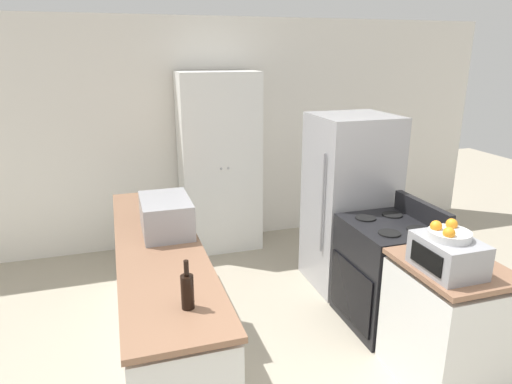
{
  "coord_description": "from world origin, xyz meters",
  "views": [
    {
      "loc": [
        -1.15,
        -1.74,
        2.23
      ],
      "look_at": [
        0.0,
        1.89,
        1.05
      ],
      "focal_mm": 32.0,
      "sensor_mm": 36.0,
      "label": 1
    }
  ],
  "objects_px": {
    "pantry_cabinet": "(219,163)",
    "wine_bottle": "(187,290)",
    "refrigerator": "(349,202)",
    "fruit_bowl": "(448,233)",
    "stove": "(386,273)",
    "toaster_oven": "(448,255)",
    "microwave": "(166,215)"
  },
  "relations": [
    {
      "from": "pantry_cabinet",
      "to": "wine_bottle",
      "type": "distance_m",
      "value": 2.85
    },
    {
      "from": "refrigerator",
      "to": "fruit_bowl",
      "type": "bearing_deg",
      "value": -96.62
    },
    {
      "from": "pantry_cabinet",
      "to": "stove",
      "type": "xyz_separation_m",
      "value": [
        0.95,
        -1.97,
        -0.56
      ]
    },
    {
      "from": "stove",
      "to": "toaster_oven",
      "type": "height_order",
      "value": "toaster_oven"
    },
    {
      "from": "microwave",
      "to": "toaster_oven",
      "type": "height_order",
      "value": "microwave"
    },
    {
      "from": "stove",
      "to": "fruit_bowl",
      "type": "bearing_deg",
      "value": -99.94
    },
    {
      "from": "toaster_oven",
      "to": "wine_bottle",
      "type": "bearing_deg",
      "value": 178.0
    },
    {
      "from": "microwave",
      "to": "wine_bottle",
      "type": "relative_size",
      "value": 1.9
    },
    {
      "from": "fruit_bowl",
      "to": "toaster_oven",
      "type": "bearing_deg",
      "value": -58.1
    },
    {
      "from": "stove",
      "to": "refrigerator",
      "type": "bearing_deg",
      "value": 86.97
    },
    {
      "from": "wine_bottle",
      "to": "toaster_oven",
      "type": "relative_size",
      "value": 0.68
    },
    {
      "from": "toaster_oven",
      "to": "refrigerator",
      "type": "bearing_deg",
      "value": 83.68
    },
    {
      "from": "stove",
      "to": "wine_bottle",
      "type": "distance_m",
      "value": 2.0
    },
    {
      "from": "pantry_cabinet",
      "to": "stove",
      "type": "height_order",
      "value": "pantry_cabinet"
    },
    {
      "from": "pantry_cabinet",
      "to": "wine_bottle",
      "type": "relative_size",
      "value": 7.18
    },
    {
      "from": "refrigerator",
      "to": "wine_bottle",
      "type": "relative_size",
      "value": 5.94
    },
    {
      "from": "stove",
      "to": "wine_bottle",
      "type": "relative_size",
      "value": 3.73
    },
    {
      "from": "stove",
      "to": "toaster_oven",
      "type": "bearing_deg",
      "value": -99.34
    },
    {
      "from": "refrigerator",
      "to": "toaster_oven",
      "type": "distance_m",
      "value": 1.59
    },
    {
      "from": "stove",
      "to": "refrigerator",
      "type": "relative_size",
      "value": 0.63
    },
    {
      "from": "wine_bottle",
      "to": "fruit_bowl",
      "type": "xyz_separation_m",
      "value": [
        1.63,
        -0.05,
        0.15
      ]
    },
    {
      "from": "wine_bottle",
      "to": "stove",
      "type": "bearing_deg",
      "value": 23.18
    },
    {
      "from": "pantry_cabinet",
      "to": "fruit_bowl",
      "type": "distance_m",
      "value": 2.9
    },
    {
      "from": "pantry_cabinet",
      "to": "microwave",
      "type": "relative_size",
      "value": 3.77
    },
    {
      "from": "refrigerator",
      "to": "microwave",
      "type": "relative_size",
      "value": 3.12
    },
    {
      "from": "pantry_cabinet",
      "to": "stove",
      "type": "distance_m",
      "value": 2.26
    },
    {
      "from": "pantry_cabinet",
      "to": "wine_bottle",
      "type": "xyz_separation_m",
      "value": [
        -0.81,
        -2.73,
        -0.01
      ]
    },
    {
      "from": "pantry_cabinet",
      "to": "wine_bottle",
      "type": "height_order",
      "value": "pantry_cabinet"
    },
    {
      "from": "stove",
      "to": "wine_bottle",
      "type": "bearing_deg",
      "value": -156.82
    },
    {
      "from": "pantry_cabinet",
      "to": "fruit_bowl",
      "type": "xyz_separation_m",
      "value": [
        0.81,
        -2.78,
        0.14
      ]
    },
    {
      "from": "stove",
      "to": "microwave",
      "type": "distance_m",
      "value": 1.87
    },
    {
      "from": "pantry_cabinet",
      "to": "wine_bottle",
      "type": "bearing_deg",
      "value": -106.59
    }
  ]
}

